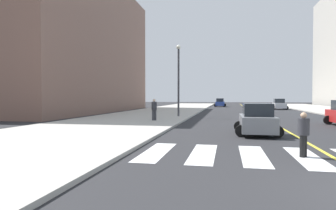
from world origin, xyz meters
name	(u,v)px	position (x,y,z in m)	size (l,w,h in m)	color
sidewalk_kerb_west	(136,118)	(-12.20, 20.00, 0.07)	(10.00, 120.00, 0.15)	#B2ADA3
crosswalk_paint	(335,158)	(0.00, 4.00, 0.01)	(13.50, 4.00, 0.01)	silver
lane_divider_paint	(251,110)	(0.00, 40.00, 0.01)	(0.16, 80.00, 0.01)	yellow
low_rise_brick_west	(60,47)	(-26.90, 31.14, 9.21)	(16.00, 32.00, 18.41)	brown
car_silver_nearest	(279,104)	(4.93, 44.81, 0.84)	(2.57, 4.05, 1.79)	#B7B7BC
car_blue_third	(220,103)	(-5.04, 56.34, 0.83)	(2.53, 4.00, 1.77)	#2D479E
car_gray_fourth	(257,120)	(-2.00, 10.09, 0.82)	(2.45, 3.93, 1.75)	slate
pedestrian_crossing	(304,132)	(-1.01, 4.05, 0.87)	(0.39, 0.39, 1.58)	black
pedestrian_walking_west	(154,109)	(-9.60, 16.86, 1.14)	(0.44, 0.44, 1.79)	#38383D
street_lamp	(179,74)	(-8.46, 22.50, 4.42)	(0.44, 0.44, 7.21)	#38383D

